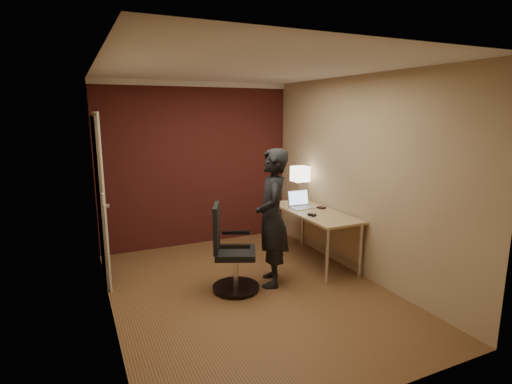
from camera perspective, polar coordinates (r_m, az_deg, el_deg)
room at (r=5.75m, az=-9.86°, el=4.37°), size 4.00×4.00×4.00m
desk at (r=5.56m, az=8.87°, el=-3.91°), size 0.60×1.50×0.73m
desk_lamp at (r=5.93m, az=6.32°, el=2.51°), size 0.22×0.22×0.54m
laptop at (r=5.68m, az=6.35°, el=-1.51°), size 0.33×0.26×0.23m
mouse at (r=5.22m, az=8.00°, el=-3.25°), size 0.09×0.11×0.03m
wallet at (r=5.65m, az=9.31°, el=-2.22°), size 0.11×0.13×0.02m
office_chair at (r=4.66m, az=-3.73°, el=-8.84°), size 0.60×0.64×1.01m
person at (r=4.73m, az=2.31°, el=-3.73°), size 0.60×0.71×1.64m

